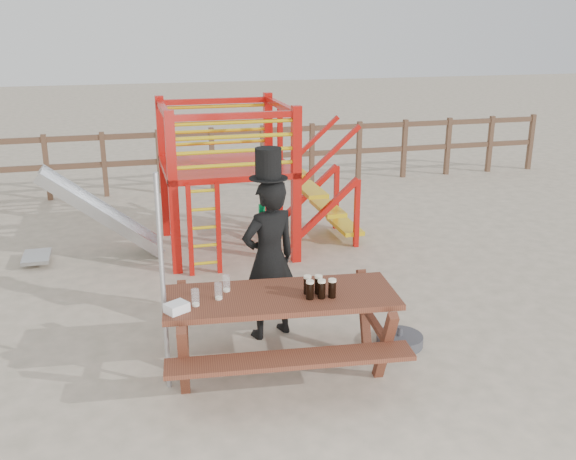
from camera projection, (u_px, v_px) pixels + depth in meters
The scene contains 10 objects.
ground at pixel (273, 375), 5.93m from camera, with size 60.00×60.00×0.00m, color #C6B29A.
back_fence at pixel (186, 153), 12.13m from camera, with size 15.09×0.09×1.20m.
playground_fort at pixel (221, 175), 8.91m from camera, with size 4.71×1.84×2.10m.
picnic_table at pixel (281, 325), 5.80m from camera, with size 2.20×1.63×0.80m.
man_with_hat at pixel (269, 255), 6.43m from camera, with size 0.70×0.57×1.97m.
metal_pole at pixel (163, 285), 5.44m from camera, with size 0.04×0.04×1.96m, color #B2B2B7.
parasol_base at pixel (400, 340), 6.46m from camera, with size 0.47×0.47×0.20m.
paper_bag at pixel (177, 308), 5.35m from camera, with size 0.18×0.14×0.08m, color white.
stout_pints at pixel (318, 287), 5.64m from camera, with size 0.27×0.20×0.17m.
empty_glasses at pixel (214, 291), 5.60m from camera, with size 0.38×0.31×0.15m.
Camera 1 is at (-1.21, -5.08, 3.12)m, focal length 40.00 mm.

